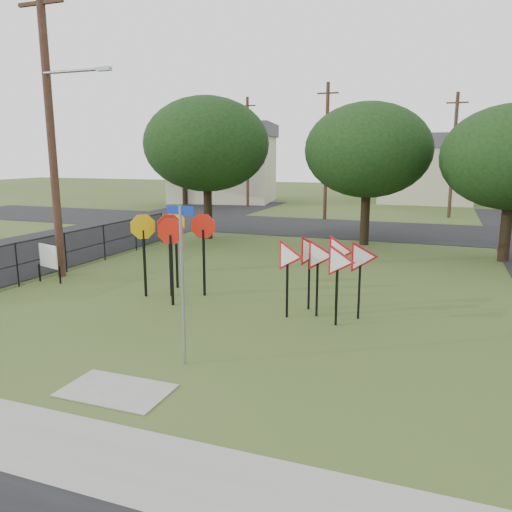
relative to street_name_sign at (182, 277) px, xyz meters
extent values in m
plane|color=#344A1B|center=(-0.60, 0.84, -1.89)|extent=(140.00, 140.00, 0.00)
cube|color=gray|center=(-0.60, -3.36, -1.88)|extent=(30.00, 1.60, 0.02)
cube|color=black|center=(-12.60, 10.84, -1.88)|extent=(8.00, 50.00, 0.02)
cube|color=black|center=(-0.60, 20.84, -1.88)|extent=(60.00, 8.00, 0.02)
cube|color=gray|center=(-0.60, -1.56, -1.88)|extent=(2.00, 1.20, 0.02)
cylinder|color=gray|center=(0.00, 0.00, -0.22)|extent=(0.07, 0.07, 3.33)
cube|color=#0D2798|center=(0.00, 0.00, 1.35)|extent=(0.68, 0.15, 0.18)
cube|color=black|center=(-2.86, 4.45, -0.85)|extent=(0.06, 0.06, 2.08)
cube|color=black|center=(-1.93, 4.86, -0.85)|extent=(0.06, 0.06, 2.08)
cube|color=black|center=(-2.34, 3.61, -0.85)|extent=(0.06, 0.06, 2.08)
cube|color=black|center=(-3.59, 4.14, -0.85)|extent=(0.06, 0.06, 2.08)
cube|color=black|center=(-3.17, 5.39, -0.85)|extent=(0.06, 0.06, 2.08)
cube|color=black|center=(1.12, 3.71, -1.06)|extent=(0.06, 0.06, 1.65)
cube|color=black|center=(1.85, 4.08, -1.06)|extent=(0.06, 0.06, 1.65)
cube|color=black|center=(2.49, 3.53, -1.06)|extent=(0.06, 0.06, 1.65)
cube|color=black|center=(1.48, 4.63, -1.06)|extent=(0.06, 0.06, 1.65)
cube|color=black|center=(2.22, 4.90, -1.06)|extent=(0.06, 0.06, 1.65)
cube|color=black|center=(2.95, 4.26, -1.06)|extent=(0.06, 0.06, 1.65)
cube|color=black|center=(-8.09, 4.47, -1.58)|extent=(0.04, 0.04, 0.62)
cube|color=black|center=(-7.20, 4.47, -1.58)|extent=(0.04, 0.04, 0.62)
cube|color=white|center=(-7.65, 4.47, -0.96)|extent=(1.02, 0.36, 0.80)
cylinder|color=#4A2E22|center=(-7.90, 5.34, 3.11)|extent=(0.28, 0.28, 10.00)
cube|color=#4A2E22|center=(-7.90, 5.34, 7.31)|extent=(1.80, 0.12, 0.12)
cylinder|color=gray|center=(-6.70, 5.24, 5.11)|extent=(2.40, 0.10, 0.10)
cube|color=gray|center=(-5.50, 5.24, 5.11)|extent=(0.50, 0.18, 0.12)
cylinder|color=#4A2E22|center=(-2.60, 24.84, 2.61)|extent=(0.24, 0.24, 9.00)
cube|color=#4A2E22|center=(-2.60, 24.84, 6.41)|extent=(1.40, 0.10, 0.10)
cylinder|color=#4A2E22|center=(5.40, 28.84, 2.36)|extent=(0.24, 0.24, 8.50)
cube|color=#4A2E22|center=(5.40, 28.84, 5.91)|extent=(1.40, 0.10, 0.10)
cylinder|color=#4A2E22|center=(-10.60, 30.84, 2.61)|extent=(0.24, 0.24, 9.00)
cube|color=#4A2E22|center=(-10.60, 30.84, 6.41)|extent=(1.40, 0.10, 0.10)
cylinder|color=black|center=(-8.20, 3.64, -1.14)|extent=(0.05, 0.05, 1.50)
cylinder|color=black|center=(-8.20, 5.94, -1.14)|extent=(0.05, 0.05, 1.50)
cylinder|color=black|center=(-8.20, 8.24, -1.14)|extent=(0.05, 0.05, 1.50)
cylinder|color=black|center=(-8.20, 10.54, -1.14)|extent=(0.05, 0.05, 1.50)
cylinder|color=black|center=(-8.20, 12.84, -1.14)|extent=(0.05, 0.05, 1.50)
cube|color=black|center=(-8.20, 7.09, -0.43)|extent=(0.03, 11.50, 0.03)
cube|color=black|center=(-8.20, 7.09, -1.14)|extent=(0.03, 11.50, 0.03)
cube|color=black|center=(-8.20, 7.09, -1.14)|extent=(0.01, 11.50, 1.50)
cube|color=beige|center=(-14.60, 34.84, 1.11)|extent=(10.08, 8.46, 6.00)
cube|color=#4C4D51|center=(-14.60, 34.84, 4.71)|extent=(10.58, 8.88, 1.20)
cube|color=beige|center=(3.40, 40.84, 0.61)|extent=(8.00, 8.00, 5.00)
cube|color=#4C4D51|center=(3.40, 40.84, 3.71)|extent=(8.40, 8.40, 1.20)
cylinder|color=black|center=(-6.60, 14.84, -0.58)|extent=(0.44, 0.44, 2.62)
ellipsoid|color=black|center=(-6.60, 14.84, 2.98)|extent=(6.40, 6.40, 4.80)
cylinder|color=black|center=(1.40, 15.84, -0.66)|extent=(0.44, 0.44, 2.45)
ellipsoid|color=black|center=(1.40, 15.84, 2.66)|extent=(6.00, 6.00, 4.50)
cylinder|color=black|center=(7.40, 13.84, -0.75)|extent=(0.44, 0.44, 2.27)
cylinder|color=black|center=(-16.60, 30.84, -0.49)|extent=(0.44, 0.44, 2.80)
ellipsoid|color=black|center=(-16.60, 30.84, 3.29)|extent=(6.80, 6.80, 5.10)
camera|label=1|loc=(4.83, -8.71, 2.42)|focal=35.00mm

